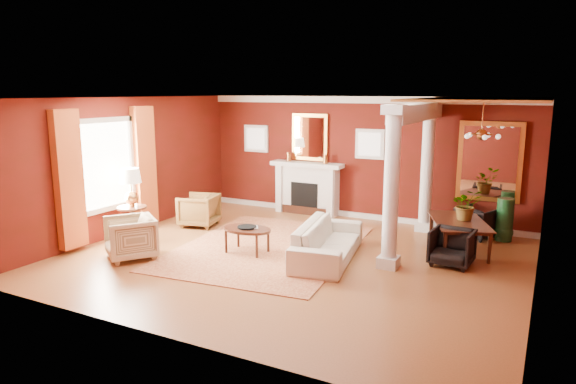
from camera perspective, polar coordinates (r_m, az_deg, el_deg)
The scene contains 27 objects.
ground at distance 9.52m, azimuth 0.61°, elevation -7.33°, with size 8.00×8.00×0.00m, color brown.
room_shell at distance 9.09m, azimuth 0.64°, elevation 4.83°, with size 8.04×7.04×2.92m.
fireplace at distance 12.80m, azimuth 2.12°, elevation 0.46°, with size 1.85×0.42×1.29m.
overmantel_mirror at distance 12.75m, azimuth 2.43°, elevation 6.11°, with size 0.95×0.07×1.15m.
flank_window_left at distance 13.50m, azimuth -3.56°, elevation 5.95°, with size 0.70×0.07×0.70m.
flank_window_right at distance 12.20m, azimuth 9.08°, elevation 5.28°, with size 0.70×0.07×0.70m.
left_window at distance 11.03m, azimuth -19.25°, elevation 2.21°, with size 0.21×2.55×2.60m.
column_front at distance 8.83m, azimuth 11.41°, elevation 0.55°, with size 0.36×0.36×2.80m.
column_back at distance 11.42m, azimuth 15.20°, elevation 2.75°, with size 0.36×0.36×2.80m.
header_beam at distance 10.25m, azimuth 14.20°, elevation 8.59°, with size 0.30×3.20×0.32m, color silver.
amber_ceiling at distance 9.89m, azimuth 20.64°, elevation 9.59°, with size 2.30×3.40×0.04m, color #DA8F40.
dining_mirror at distance 11.67m, azimuth 21.48°, elevation 3.14°, with size 1.30×0.07×1.70m.
chandelier at distance 9.96m, azimuth 20.71°, elevation 6.00°, with size 0.60×0.62×0.75m.
crown_trim at distance 12.22m, azimuth 8.09°, elevation 10.11°, with size 8.00×0.08×0.16m, color silver.
base_trim at distance 12.57m, azimuth 7.75°, elevation -2.57°, with size 8.00×0.08×0.12m, color silver.
rug at distance 10.11m, azimuth -2.30°, elevation -6.18°, with size 3.21×4.29×0.02m, color maroon.
sofa at distance 9.37m, azimuth 4.46°, elevation -4.79°, with size 2.30×0.67×0.90m, color beige.
armchair_leopard at distance 11.81m, azimuth -9.89°, elevation -1.82°, with size 0.78×0.73×0.80m, color black.
armchair_stripe at distance 9.81m, azimuth -17.11°, elevation -4.67°, with size 0.83×0.78×0.86m, color tan.
coffee_table at distance 9.71m, azimuth -4.57°, elevation -4.27°, with size 0.96×0.96×0.49m.
coffee_book at distance 9.67m, azimuth -4.45°, elevation -3.30°, with size 0.18×0.02×0.25m, color black.
side_table at distance 10.93m, azimuth -17.05°, elevation 0.01°, with size 0.59×0.59×1.49m.
dining_table at distance 10.37m, azimuth 18.58°, elevation -3.67°, with size 1.68×0.59×0.94m, color black.
dining_chair_near at distance 9.48m, azimuth 17.76°, elevation -5.70°, with size 0.70×0.65×0.72m, color black.
dining_chair_far at distance 11.45m, azimuth 20.23°, elevation -3.00°, with size 0.69×0.65×0.71m, color black.
green_urn at distance 11.40m, azimuth 22.90°, elevation -3.28°, with size 0.37×0.37×0.90m.
potted_plant at distance 10.29m, azimuth 19.30°, elevation 0.20°, with size 0.54×0.60×0.47m, color #26591E.
Camera 1 is at (4.07, -8.06, 3.02)m, focal length 32.00 mm.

